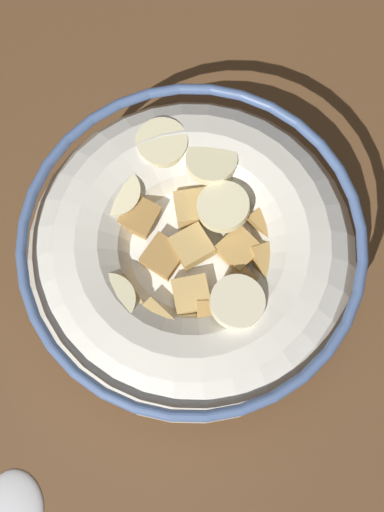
# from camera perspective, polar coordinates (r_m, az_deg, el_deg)

# --- Properties ---
(ground_plane) EXTENTS (1.01, 1.01, 0.02)m
(ground_plane) POSITION_cam_1_polar(r_m,az_deg,el_deg) (0.42, 0.00, -1.47)
(ground_plane) COLOR brown
(cereal_bowl) EXTENTS (0.19, 0.19, 0.07)m
(cereal_bowl) POSITION_cam_1_polar(r_m,az_deg,el_deg) (0.38, -0.01, 0.18)
(cereal_bowl) COLOR silver
(cereal_bowl) RESTS_ON ground_plane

